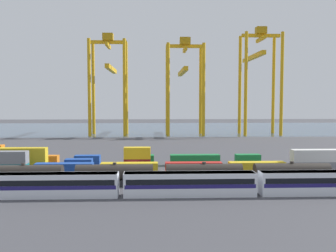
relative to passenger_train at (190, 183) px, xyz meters
The scene contains 23 objects.
ground_plane 62.03m from the passenger_train, 99.72° to the left, with size 420.00×420.00×0.00m, color #424247.
harbour_water 157.50m from the passenger_train, 93.81° to the left, with size 400.00×110.00×0.01m, color #384C60.
passenger_train is the anchor object (origin of this frame).
freight_tank_row 9.52m from the passenger_train, 120.48° to the left, with size 64.34×2.80×4.26m.
shipping_container_2 30.66m from the passenger_train, 143.93° to the left, with size 12.10×2.44×2.60m, color #1C4299.
shipping_container_3 21.19m from the passenger_train, 121.54° to the left, with size 12.10×2.44×2.60m, color gold.
shipping_container_4 18.26m from the passenger_train, 81.76° to the left, with size 12.10×2.44×2.60m, color #AD211C.
shipping_container_5 24.34m from the passenger_train, 47.90° to the left, with size 12.10×2.44×2.60m, color gold.
shipping_container_6 35.02m from the passenger_train, 31.03° to the left, with size 12.10×2.44×2.60m, color slate.
shipping_container_7 35.06m from the passenger_train, 31.03° to the left, with size 12.10×2.44×2.60m, color silver.
shipping_container_10 43.23m from the passenger_train, 146.62° to the left, with size 12.10×2.44×2.60m, color gold.
shipping_container_11 43.26m from the passenger_train, 146.62° to the left, with size 12.10×2.44×2.60m, color gold.
shipping_container_12 33.00m from the passenger_train, 133.87° to the left, with size 6.04×2.44×2.60m, color #1C4299.
shipping_container_13 25.67m from the passenger_train, 112.05° to the left, with size 6.04×2.44×2.60m, color maroon.
shipping_container_14 25.72m from the passenger_train, 112.05° to the left, with size 6.04×2.44×2.60m, color gold.
shipping_container_17 45.78m from the passenger_train, 139.85° to the left, with size 12.10×2.44×2.60m, color orange.
shipping_container_18 36.77m from the passenger_train, 126.60° to the left, with size 6.04×2.44×2.60m, color #1C4299.
shipping_container_19 30.82m from the passenger_train, 106.68° to the left, with size 6.04×2.44×2.60m, color #197538.
shipping_container_20 29.83m from the passenger_train, 81.85° to the left, with size 12.10×2.44×2.60m, color #197538.
shipping_container_21 34.22m from the passenger_train, 59.63° to the left, with size 6.04×2.44×2.60m, color #197538.
gantry_crane_west 122.56m from the passenger_train, 102.89° to the left, with size 17.40×36.66×47.08m.
gantry_crane_central 120.44m from the passenger_train, 85.62° to the left, with size 17.82×39.89×45.47m.
gantry_crane_east 128.33m from the passenger_train, 69.04° to the left, with size 18.24×37.82×50.59m.
Camera 1 is at (4.43, -81.28, 15.49)m, focal length 39.63 mm.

